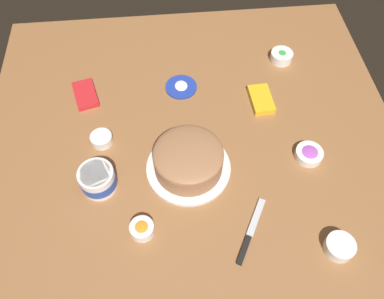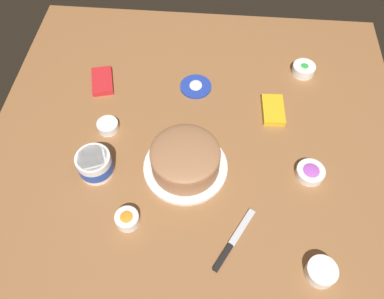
{
  "view_description": "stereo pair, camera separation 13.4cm",
  "coord_description": "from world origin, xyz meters",
  "px_view_note": "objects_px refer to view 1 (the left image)",
  "views": [
    {
      "loc": [
        0.76,
        -0.08,
        1.15
      ],
      "look_at": [
        0.03,
        -0.01,
        0.04
      ],
      "focal_mm": 35.53,
      "sensor_mm": 36.0,
      "label": 1
    },
    {
      "loc": [
        0.76,
        0.05,
        1.15
      ],
      "look_at": [
        0.03,
        -0.01,
        0.04
      ],
      "focal_mm": 35.53,
      "sensor_mm": 36.0,
      "label": 2
    }
  ],
  "objects_px": {
    "frosted_cake": "(188,161)",
    "frosting_tub_lid": "(181,87)",
    "spreading_knife": "(249,236)",
    "candy_box_upper": "(261,99)",
    "frosting_tub": "(98,179)",
    "sprinkle_bowl_pink": "(340,246)",
    "sprinkle_bowl_rainbow": "(309,154)",
    "sprinkle_bowl_green": "(282,56)",
    "sprinkle_bowl_blue": "(102,139)",
    "sprinkle_bowl_orange": "(142,229)",
    "candy_box_lower": "(86,94)"
  },
  "relations": [
    {
      "from": "sprinkle_bowl_green",
      "to": "sprinkle_bowl_rainbow",
      "type": "relative_size",
      "value": 0.95
    },
    {
      "from": "sprinkle_bowl_blue",
      "to": "candy_box_upper",
      "type": "bearing_deg",
      "value": 102.25
    },
    {
      "from": "spreading_knife",
      "to": "sprinkle_bowl_blue",
      "type": "height_order",
      "value": "sprinkle_bowl_blue"
    },
    {
      "from": "sprinkle_bowl_blue",
      "to": "candy_box_lower",
      "type": "distance_m",
      "value": 0.24
    },
    {
      "from": "sprinkle_bowl_green",
      "to": "sprinkle_bowl_rainbow",
      "type": "distance_m",
      "value": 0.49
    },
    {
      "from": "sprinkle_bowl_green",
      "to": "sprinkle_bowl_orange",
      "type": "bearing_deg",
      "value": -40.33
    },
    {
      "from": "frosted_cake",
      "to": "frosting_tub",
      "type": "xyz_separation_m",
      "value": [
        0.04,
        -0.31,
        -0.01
      ]
    },
    {
      "from": "frosted_cake",
      "to": "sprinkle_bowl_rainbow",
      "type": "relative_size",
      "value": 3.02
    },
    {
      "from": "frosted_cake",
      "to": "sprinkle_bowl_pink",
      "type": "xyz_separation_m",
      "value": [
        0.33,
        0.43,
        -0.03
      ]
    },
    {
      "from": "frosted_cake",
      "to": "candy_box_upper",
      "type": "bearing_deg",
      "value": 131.83
    },
    {
      "from": "frosting_tub_lid",
      "to": "sprinkle_bowl_rainbow",
      "type": "xyz_separation_m",
      "value": [
        0.37,
        0.43,
        0.01
      ]
    },
    {
      "from": "spreading_knife",
      "to": "sprinkle_bowl_orange",
      "type": "bearing_deg",
      "value": -98.66
    },
    {
      "from": "spreading_knife",
      "to": "sprinkle_bowl_orange",
      "type": "distance_m",
      "value": 0.34
    },
    {
      "from": "sprinkle_bowl_blue",
      "to": "sprinkle_bowl_pink",
      "type": "bearing_deg",
      "value": 57.09
    },
    {
      "from": "frosting_tub",
      "to": "frosting_tub_lid",
      "type": "height_order",
      "value": "frosting_tub"
    },
    {
      "from": "frosting_tub",
      "to": "sprinkle_bowl_rainbow",
      "type": "distance_m",
      "value": 0.74
    },
    {
      "from": "frosted_cake",
      "to": "spreading_knife",
      "type": "distance_m",
      "value": 0.32
    },
    {
      "from": "sprinkle_bowl_pink",
      "to": "sprinkle_bowl_blue",
      "type": "relative_size",
      "value": 1.16
    },
    {
      "from": "sprinkle_bowl_green",
      "to": "candy_box_upper",
      "type": "xyz_separation_m",
      "value": [
        0.22,
        -0.13,
        -0.01
      ]
    },
    {
      "from": "frosting_tub",
      "to": "sprinkle_bowl_blue",
      "type": "bearing_deg",
      "value": 179.67
    },
    {
      "from": "spreading_knife",
      "to": "sprinkle_bowl_green",
      "type": "distance_m",
      "value": 0.82
    },
    {
      "from": "spreading_knife",
      "to": "sprinkle_bowl_pink",
      "type": "bearing_deg",
      "value": 76.38
    },
    {
      "from": "frosted_cake",
      "to": "candy_box_lower",
      "type": "height_order",
      "value": "frosted_cake"
    },
    {
      "from": "spreading_knife",
      "to": "candy_box_upper",
      "type": "relative_size",
      "value": 1.54
    },
    {
      "from": "sprinkle_bowl_rainbow",
      "to": "sprinkle_bowl_orange",
      "type": "xyz_separation_m",
      "value": [
        0.23,
        -0.6,
        0.01
      ]
    },
    {
      "from": "frosting_tub",
      "to": "frosting_tub_lid",
      "type": "bearing_deg",
      "value": 143.46
    },
    {
      "from": "frosting_tub",
      "to": "sprinkle_bowl_blue",
      "type": "height_order",
      "value": "frosting_tub"
    },
    {
      "from": "spreading_knife",
      "to": "candy_box_upper",
      "type": "distance_m",
      "value": 0.57
    },
    {
      "from": "frosted_cake",
      "to": "sprinkle_bowl_orange",
      "type": "xyz_separation_m",
      "value": [
        0.22,
        -0.17,
        -0.03
      ]
    },
    {
      "from": "sprinkle_bowl_blue",
      "to": "sprinkle_bowl_rainbow",
      "type": "bearing_deg",
      "value": 79.44
    },
    {
      "from": "candy_box_lower",
      "to": "sprinkle_bowl_blue",
      "type": "bearing_deg",
      "value": 2.92
    },
    {
      "from": "frosting_tub_lid",
      "to": "sprinkle_bowl_blue",
      "type": "distance_m",
      "value": 0.39
    },
    {
      "from": "spreading_knife",
      "to": "sprinkle_bowl_pink",
      "type": "height_order",
      "value": "sprinkle_bowl_pink"
    },
    {
      "from": "candy_box_upper",
      "to": "sprinkle_bowl_blue",
      "type": "bearing_deg",
      "value": -80.86
    },
    {
      "from": "sprinkle_bowl_pink",
      "to": "sprinkle_bowl_rainbow",
      "type": "height_order",
      "value": "sprinkle_bowl_pink"
    },
    {
      "from": "frosted_cake",
      "to": "frosting_tub_lid",
      "type": "xyz_separation_m",
      "value": [
        -0.38,
        0.01,
        -0.05
      ]
    },
    {
      "from": "sprinkle_bowl_pink",
      "to": "sprinkle_bowl_rainbow",
      "type": "relative_size",
      "value": 0.94
    },
    {
      "from": "sprinkle_bowl_pink",
      "to": "candy_box_lower",
      "type": "height_order",
      "value": "sprinkle_bowl_pink"
    },
    {
      "from": "frosting_tub",
      "to": "sprinkle_bowl_orange",
      "type": "height_order",
      "value": "frosting_tub"
    },
    {
      "from": "sprinkle_bowl_green",
      "to": "candy_box_upper",
      "type": "bearing_deg",
      "value": -30.52
    },
    {
      "from": "sprinkle_bowl_blue",
      "to": "frosted_cake",
      "type": "bearing_deg",
      "value": 64.37
    },
    {
      "from": "sprinkle_bowl_green",
      "to": "sprinkle_bowl_pink",
      "type": "bearing_deg",
      "value": -0.79
    },
    {
      "from": "frosting_tub",
      "to": "sprinkle_bowl_green",
      "type": "relative_size",
      "value": 1.29
    },
    {
      "from": "candy_box_lower",
      "to": "frosted_cake",
      "type": "bearing_deg",
      "value": 30.56
    },
    {
      "from": "sprinkle_bowl_blue",
      "to": "sprinkle_bowl_green",
      "type": "height_order",
      "value": "sprinkle_bowl_green"
    },
    {
      "from": "frosting_tub",
      "to": "sprinkle_bowl_pink",
      "type": "relative_size",
      "value": 1.32
    },
    {
      "from": "spreading_knife",
      "to": "candy_box_lower",
      "type": "xyz_separation_m",
      "value": [
        -0.64,
        -0.54,
        0.0
      ]
    },
    {
      "from": "frosting_tub_lid",
      "to": "spreading_knife",
      "type": "bearing_deg",
      "value": 13.96
    },
    {
      "from": "sprinkle_bowl_pink",
      "to": "candy_box_upper",
      "type": "bearing_deg",
      "value": -168.93
    },
    {
      "from": "sprinkle_bowl_pink",
      "to": "frosting_tub_lid",
      "type": "bearing_deg",
      "value": -149.08
    }
  ]
}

